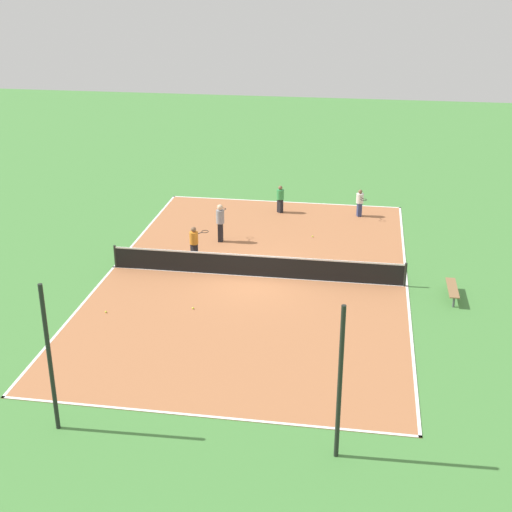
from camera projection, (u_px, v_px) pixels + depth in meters
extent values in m
plane|color=#47843D|center=(256.00, 277.00, 28.50)|extent=(80.00, 80.00, 0.00)
cube|color=#AD6B42|center=(256.00, 276.00, 28.49)|extent=(11.97, 19.16, 0.02)
cube|color=white|center=(407.00, 286.00, 27.63)|extent=(0.10, 19.16, 0.00)
cube|color=white|center=(114.00, 267.00, 29.34)|extent=(0.10, 19.16, 0.00)
cube|color=white|center=(284.00, 202.00, 37.17)|extent=(11.97, 0.10, 0.00)
cube|color=white|center=(203.00, 416.00, 19.80)|extent=(11.97, 0.10, 0.00)
cube|color=white|center=(256.00, 276.00, 28.49)|extent=(11.97, 0.10, 0.00)
cylinder|color=black|center=(405.00, 275.00, 27.46)|extent=(0.10, 0.10, 0.96)
cylinder|color=black|center=(115.00, 256.00, 29.14)|extent=(0.10, 0.10, 0.96)
cube|color=black|center=(256.00, 266.00, 28.31)|extent=(11.67, 0.03, 0.91)
cube|color=white|center=(256.00, 256.00, 28.15)|extent=(11.67, 0.04, 0.06)
cube|color=olive|center=(452.00, 288.00, 26.53)|extent=(0.36, 1.77, 0.04)
cylinder|color=#4C4C51|center=(450.00, 285.00, 27.29)|extent=(0.08, 0.08, 0.41)
cylinder|color=#4C4C51|center=(454.00, 302.00, 25.95)|extent=(0.08, 0.08, 0.41)
cube|color=navy|center=(359.00, 209.00, 35.01)|extent=(0.27, 0.30, 0.68)
cylinder|color=silver|center=(360.00, 198.00, 34.79)|extent=(0.45, 0.45, 0.47)
sphere|color=brown|center=(360.00, 192.00, 34.66)|extent=(0.20, 0.20, 0.20)
cylinder|color=#262626|center=(362.00, 198.00, 34.45)|extent=(0.11, 0.28, 0.03)
torus|color=black|center=(364.00, 200.00, 34.20)|extent=(0.38, 0.38, 0.02)
cube|color=black|center=(280.00, 206.00, 35.52)|extent=(0.32, 0.32, 0.69)
cylinder|color=green|center=(280.00, 194.00, 35.30)|extent=(0.51, 0.51, 0.48)
sphere|color=brown|center=(280.00, 188.00, 35.16)|extent=(0.21, 0.21, 0.21)
cube|color=black|center=(194.00, 252.00, 29.85)|extent=(0.31, 0.32, 0.75)
cylinder|color=orange|center=(194.00, 238.00, 29.60)|extent=(0.51, 0.51, 0.52)
sphere|color=brown|center=(194.00, 229.00, 29.46)|extent=(0.22, 0.22, 0.22)
cylinder|color=#262626|center=(200.00, 233.00, 29.75)|extent=(0.20, 0.24, 0.03)
torus|color=black|center=(205.00, 232.00, 29.92)|extent=(0.43, 0.43, 0.02)
cube|color=black|center=(220.00, 232.00, 31.82)|extent=(0.20, 0.25, 0.87)
cylinder|color=gray|center=(220.00, 217.00, 31.54)|extent=(0.36, 0.36, 0.61)
sphere|color=beige|center=(220.00, 207.00, 31.37)|extent=(0.26, 0.26, 0.26)
cylinder|color=#262626|center=(222.00, 211.00, 31.77)|extent=(0.03, 0.28, 0.03)
torus|color=black|center=(223.00, 209.00, 32.02)|extent=(0.30, 0.30, 0.02)
sphere|color=#CCE033|center=(193.00, 308.00, 25.82)|extent=(0.07, 0.07, 0.07)
sphere|color=#CCE033|center=(313.00, 236.00, 32.46)|extent=(0.07, 0.07, 0.07)
sphere|color=#CCE033|center=(106.00, 312.00, 25.54)|extent=(0.07, 0.07, 0.07)
cylinder|color=black|center=(340.00, 384.00, 17.42)|extent=(0.12, 0.12, 4.31)
cylinder|color=black|center=(50.00, 359.00, 18.50)|extent=(0.12, 0.12, 4.31)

